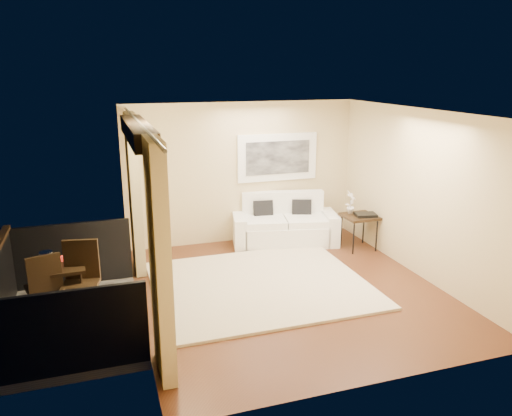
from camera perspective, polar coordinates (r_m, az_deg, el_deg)
floor at (r=7.81m, az=3.77°, el=-9.32°), size 5.00×5.00×0.00m
room_shell at (r=6.63m, az=-13.40°, el=8.53°), size 5.00×6.40×5.00m
balcony at (r=7.29m, az=-21.60°, el=-10.83°), size 1.81×2.60×1.17m
curtains at (r=6.87m, az=-12.62°, el=-1.29°), size 0.16×4.80×2.64m
artwork at (r=9.78m, az=2.49°, el=5.80°), size 1.62×0.07×0.92m
rug at (r=7.93m, az=0.47°, el=-8.71°), size 3.27×2.85×0.04m
sofa at (r=9.75m, az=3.24°, el=-2.00°), size 2.13×1.25×0.96m
side_table at (r=9.51m, az=11.75°, el=-1.16°), size 0.61×0.61×0.65m
tray at (r=9.46m, az=12.42°, el=-0.76°), size 0.43×0.35×0.05m
orchid at (r=9.50m, az=10.77°, el=0.65°), size 0.28×0.28×0.45m
bistro_table at (r=7.36m, az=-21.30°, el=-6.76°), size 0.63×0.63×0.71m
balcony_chair_far at (r=7.20m, az=-23.03°, el=-7.89°), size 0.53×0.53×0.98m
balcony_chair_near at (r=7.18m, az=-19.36°, el=-7.07°), size 0.54×0.55×1.08m
ice_bucket at (r=7.36m, az=-22.82°, el=-5.37°), size 0.18×0.18×0.20m
candle at (r=7.48m, az=-21.20°, el=-5.39°), size 0.06×0.06×0.07m
vase at (r=7.14m, az=-21.77°, el=-5.99°), size 0.04×0.04×0.18m
glass_a at (r=7.26m, az=-20.75°, el=-5.77°), size 0.06×0.06×0.12m
glass_b at (r=7.35m, az=-20.29°, el=-5.48°), size 0.06×0.06×0.12m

